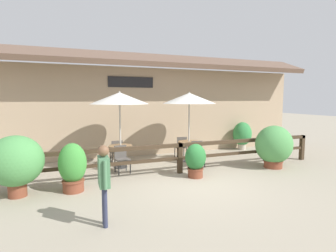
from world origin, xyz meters
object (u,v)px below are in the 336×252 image
at_px(dining_table_near, 121,150).
at_px(patio_umbrella_middle, 189,98).
at_px(potted_plant_entrance_palm, 274,145).
at_px(dining_table_middle, 189,145).
at_px(potted_plant_corner_fern, 16,162).
at_px(chair_near_streetside, 122,158).
at_px(chair_near_wallside, 117,150).
at_px(potted_plant_tall_tropical, 73,167).
at_px(chair_middle_streetside, 198,152).
at_px(patio_umbrella_near, 120,98).
at_px(chair_middle_wallside, 181,146).
at_px(pedestrian, 104,175).
at_px(potted_plant_broad_leaf, 242,134).
at_px(potted_plant_small_flowering, 195,160).

distance_m(dining_table_near, patio_umbrella_middle, 3.09).
xyz_separation_m(patio_umbrella_middle, potted_plant_entrance_palm, (2.32, -1.83, -1.59)).
distance_m(dining_table_middle, potted_plant_corner_fern, 5.66).
bearing_deg(patio_umbrella_middle, chair_near_streetside, -167.97).
bearing_deg(dining_table_middle, chair_near_wallside, 166.04).
bearing_deg(chair_near_wallside, patio_umbrella_middle, 164.86).
bearing_deg(potted_plant_entrance_palm, patio_umbrella_middle, 141.67).
bearing_deg(patio_umbrella_middle, potted_plant_corner_fern, -162.07).
bearing_deg(potted_plant_tall_tropical, chair_near_wallside, 58.31).
distance_m(potted_plant_tall_tropical, potted_plant_corner_fern, 1.29).
distance_m(chair_near_streetside, chair_middle_streetside, 2.66).
bearing_deg(potted_plant_corner_fern, patio_umbrella_near, 32.20).
relative_size(chair_middle_wallside, pedestrian, 0.56).
xyz_separation_m(dining_table_middle, potted_plant_broad_leaf, (3.30, 1.21, 0.10)).
xyz_separation_m(potted_plant_entrance_palm, potted_plant_small_flowering, (-2.99, -0.03, -0.23)).
relative_size(chair_near_wallside, potted_plant_corner_fern, 0.58).
bearing_deg(pedestrian, patio_umbrella_near, -13.21).
distance_m(dining_table_middle, pedestrian, 5.38).
relative_size(patio_umbrella_near, patio_umbrella_middle, 1.00).
relative_size(potted_plant_small_flowering, potted_plant_broad_leaf, 0.79).
distance_m(patio_umbrella_near, potted_plant_entrance_palm, 5.45).
distance_m(potted_plant_tall_tropical, potted_plant_broad_leaf, 8.02).
bearing_deg(dining_table_middle, potted_plant_small_flowering, -109.68).
xyz_separation_m(dining_table_near, chair_middle_wallside, (2.52, 0.61, -0.13)).
distance_m(dining_table_near, chair_middle_wallside, 2.60).
bearing_deg(patio_umbrella_near, potted_plant_broad_leaf, 11.27).
xyz_separation_m(chair_near_streetside, potted_plant_broad_leaf, (5.93, 1.77, 0.23)).
bearing_deg(chair_middle_streetside, patio_umbrella_middle, 105.35).
relative_size(dining_table_near, potted_plant_corner_fern, 0.54).
relative_size(chair_near_wallside, chair_middle_wallside, 1.00).
bearing_deg(chair_middle_wallside, chair_middle_streetside, 100.56).
distance_m(chair_near_streetside, patio_umbrella_middle, 3.28).
relative_size(patio_umbrella_near, potted_plant_small_flowering, 2.57).
bearing_deg(potted_plant_corner_fern, chair_middle_streetside, 11.40).
xyz_separation_m(chair_middle_wallside, potted_plant_tall_tropical, (-4.09, -2.50, 0.16)).
bearing_deg(chair_middle_streetside, potted_plant_small_flowering, -107.24).
bearing_deg(dining_table_middle, patio_umbrella_near, 179.07).
bearing_deg(dining_table_near, chair_middle_wallside, 13.57).
bearing_deg(pedestrian, potted_plant_corner_fern, 39.99).
height_order(patio_umbrella_near, chair_middle_wallside, patio_umbrella_near).
height_order(dining_table_middle, chair_middle_wallside, chair_middle_wallside).
bearing_deg(chair_near_wallside, potted_plant_entrance_palm, 152.02).
relative_size(patio_umbrella_near, potted_plant_corner_fern, 1.74).
height_order(potted_plant_entrance_palm, potted_plant_small_flowering, potted_plant_entrance_palm).
bearing_deg(patio_umbrella_near, dining_table_middle, -0.93).
distance_m(dining_table_middle, potted_plant_tall_tropical, 4.51).
height_order(patio_umbrella_near, dining_table_near, patio_umbrella_near).
relative_size(potted_plant_entrance_palm, potted_plant_corner_fern, 0.97).
bearing_deg(chair_near_wallside, chair_middle_streetside, 152.49).
bearing_deg(chair_middle_streetside, chair_middle_wallside, 105.21).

